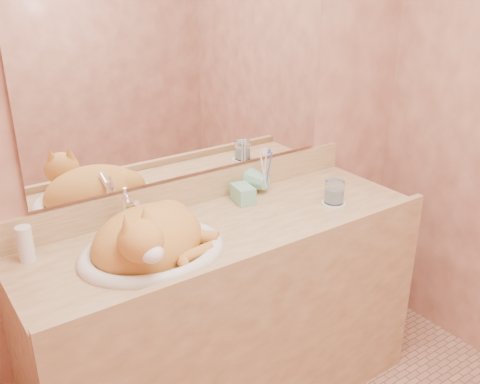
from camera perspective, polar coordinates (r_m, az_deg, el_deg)
wall_back at (r=2.12m, az=-5.54°, el=8.79°), size 2.40×0.02×2.50m
vanity_counter at (r=2.26m, az=-1.18°, el=-13.42°), size 1.60×0.55×0.85m
mirror at (r=2.08m, az=-5.52°, el=12.47°), size 1.30×0.02×0.80m
sink_basin at (r=1.84m, az=-9.44°, el=-4.34°), size 0.51×0.43×0.16m
faucet at (r=2.00m, az=-11.89°, el=-2.12°), size 0.07×0.12×0.16m
cat at (r=1.84m, az=-9.69°, el=-4.67°), size 0.50×0.44×0.23m
soap_dispenser at (r=2.17m, az=0.95°, el=0.37°), size 0.08×0.08×0.16m
toothbrush_cup at (r=2.30m, az=2.79°, el=0.82°), size 0.12×0.12×0.10m
toothbrushes at (r=2.27m, az=2.82°, el=2.64°), size 0.03×0.03×0.21m
saucer at (r=2.25m, az=9.95°, el=-1.22°), size 0.10×0.10×0.01m
water_glass at (r=2.23m, az=10.04°, el=0.01°), size 0.08×0.08×0.09m
lotion_bottle at (r=1.92m, az=-21.92°, el=-5.16°), size 0.05×0.05×0.12m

